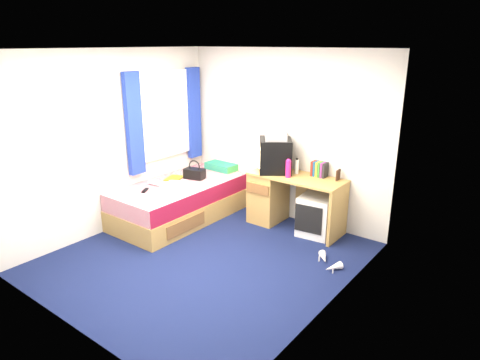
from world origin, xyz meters
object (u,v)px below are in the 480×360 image
Objects in this scene: pillow at (222,166)px; magazine at (174,178)px; crt_tv at (275,155)px; aerosol_can at (297,167)px; remote_control at (145,190)px; vcr at (276,136)px; bed at (180,201)px; colour_swatch_fan at (153,193)px; towel at (176,186)px; white_heels at (328,262)px; desk at (279,196)px; storage_cube at (316,216)px; water_bottle at (155,183)px; handbag at (195,173)px; picture_frame at (338,175)px; pink_water_bottle at (288,169)px.

magazine is at bearing -107.61° from pillow.
crt_tv is at bearing -8.53° from pillow.
aerosol_can is 2.09m from remote_control.
aerosol_can is (0.30, 0.08, -0.40)m from vcr.
bed is 10.04× the size of aerosol_can.
towel is at bearing 65.98° from colour_swatch_fan.
crt_tv is (1.13, 0.74, 0.71)m from bed.
remote_control reaches higher than white_heels.
desk is 6.53× the size of aerosol_can.
desk reaches higher than storage_cube.
colour_swatch_fan is at bearing -77.40° from crt_tv.
colour_swatch_fan is at bearing -77.09° from vcr.
crt_tv reaches higher than colour_swatch_fan.
water_bottle is 0.53× the size of white_heels.
desk is 2.08× the size of crt_tv.
handbag reaches higher than colour_swatch_fan.
picture_frame reaches higher than handbag.
white_heels is (0.92, -0.57, -0.82)m from pink_water_bottle.
white_heels is (2.33, -0.25, -0.58)m from handbag.
picture_frame reaches higher than storage_cube.
aerosol_can is at bearing 34.06° from water_bottle.
vcr reaches higher than picture_frame.
aerosol_can reaches higher than towel.
white_heels is at bearing -20.51° from pillow.
desk is 0.50m from aerosol_can.
crt_tv reaches higher than handbag.
pink_water_bottle is at bearing 5.41° from remote_control.
magazine is 0.63m from remote_control.
water_bottle is 1.25× the size of remote_control.
magazine is (-0.26, -0.80, -0.05)m from pillow.
storage_cube is 1.89m from handbag.
pink_water_bottle is at bearing -0.11° from handbag.
pink_water_bottle is 1.83m from colour_swatch_fan.
pink_water_bottle is (-0.40, -0.10, 0.59)m from storage_cube.
crt_tv is 0.35m from pink_water_bottle.
crt_tv reaches higher than storage_cube.
towel reaches higher than white_heels.
picture_frame is 0.43× the size of handbag.
pink_water_bottle is at bearing 30.46° from vcr.
pink_water_bottle is (1.39, -0.29, 0.27)m from pillow.
bed is at bearing 92.59° from colour_swatch_fan.
pink_water_bottle reaches higher than handbag.
magazine is at bearing -170.17° from storage_cube.
desk is 1.86m from remote_control.
crt_tv reaches higher than desk.
magazine is 0.38m from water_bottle.
crt_tv reaches higher than water_bottle.
pillow is 0.84m from magazine.
crt_tv is 0.27m from vcr.
desk reaches higher than bed.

